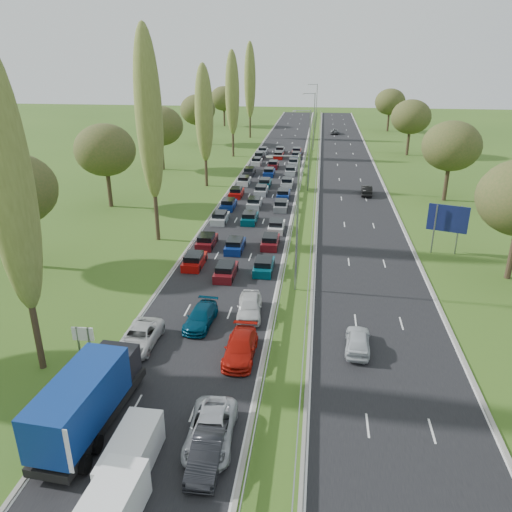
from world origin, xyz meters
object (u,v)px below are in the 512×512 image
(info_sign, at_px, (83,337))
(direction_sign, at_px, (448,221))
(white_van_rear, at_px, (133,451))
(blue_lorry, at_px, (89,398))
(near_car_2, at_px, (139,337))
(white_van_front, at_px, (109,512))

(info_sign, bearing_deg, direction_sign, 38.43)
(white_van_rear, bearing_deg, blue_lorry, 144.29)
(near_car_2, xyz_separation_m, direction_sign, (25.38, 21.40, 2.84))
(info_sign, bearing_deg, blue_lorry, -62.18)
(near_car_2, relative_size, direction_sign, 0.98)
(near_car_2, bearing_deg, info_sign, -155.95)
(white_van_rear, bearing_deg, near_car_2, 109.21)
(white_van_front, bearing_deg, near_car_2, 108.13)
(blue_lorry, bearing_deg, white_van_front, -55.37)
(direction_sign, bearing_deg, info_sign, -141.57)
(white_van_rear, bearing_deg, direction_sign, 57.01)
(white_van_front, xyz_separation_m, white_van_rear, (-0.25, 3.61, -0.06))
(near_car_2, height_order, white_van_rear, white_van_rear)
(blue_lorry, bearing_deg, info_sign, 122.06)
(near_car_2, height_order, direction_sign, direction_sign)
(blue_lorry, bearing_deg, white_van_rear, -32.53)
(white_van_front, bearing_deg, blue_lorry, 123.77)
(near_car_2, relative_size, info_sign, 2.43)
(blue_lorry, bearing_deg, near_car_2, 95.85)
(blue_lorry, xyz_separation_m, direction_sign, (25.14, 29.79, 1.59))
(white_van_front, distance_m, info_sign, 14.92)
(blue_lorry, relative_size, info_sign, 4.31)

